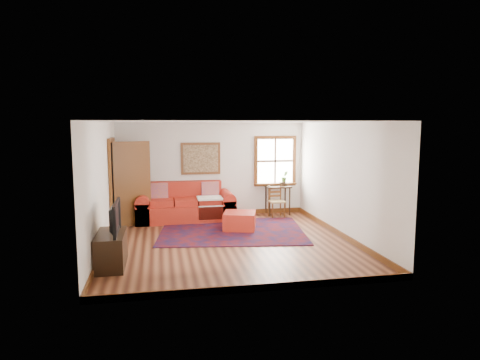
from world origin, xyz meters
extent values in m
plane|color=#3F1C11|center=(0.00, 0.00, 0.00)|extent=(5.50, 5.50, 0.00)
cube|color=silver|center=(0.00, 2.75, 1.25)|extent=(5.00, 0.04, 2.50)
cube|color=silver|center=(0.00, -2.75, 1.25)|extent=(5.00, 0.04, 2.50)
cube|color=silver|center=(-2.50, 0.00, 1.25)|extent=(0.04, 5.50, 2.50)
cube|color=silver|center=(2.50, 0.00, 1.25)|extent=(0.04, 5.50, 2.50)
cube|color=white|center=(0.00, 0.00, 2.50)|extent=(5.00, 5.50, 0.04)
cube|color=brown|center=(0.00, 2.73, 0.06)|extent=(5.00, 0.03, 0.12)
cube|color=brown|center=(-2.48, 0.00, 0.06)|extent=(0.03, 5.50, 0.12)
cube|color=brown|center=(2.48, 0.00, 0.06)|extent=(0.03, 5.50, 0.12)
cube|color=white|center=(1.75, 2.73, 1.45)|extent=(1.00, 0.02, 1.20)
cube|color=brown|center=(1.75, 2.72, 2.09)|extent=(1.18, 0.06, 0.09)
cube|color=brown|center=(1.75, 2.72, 0.80)|extent=(1.18, 0.06, 0.09)
cube|color=brown|center=(1.21, 2.72, 1.45)|extent=(0.09, 0.06, 1.20)
cube|color=brown|center=(2.29, 2.72, 1.45)|extent=(0.09, 0.06, 1.20)
cube|color=brown|center=(1.75, 2.72, 1.45)|extent=(1.00, 0.04, 0.05)
cube|color=brown|center=(1.75, 2.65, 0.83)|extent=(1.15, 0.20, 0.04)
imported|color=#3C6824|center=(2.00, 2.63, 1.01)|extent=(0.18, 0.15, 0.33)
cube|color=black|center=(-2.49, 1.60, 1.02)|extent=(0.02, 0.90, 2.05)
cube|color=brown|center=(-2.46, 1.11, 1.02)|extent=(0.06, 0.09, 2.05)
cube|color=brown|center=(-2.46, 2.10, 1.02)|extent=(0.06, 0.09, 2.05)
cube|color=brown|center=(-2.46, 1.60, 2.09)|extent=(0.06, 1.08, 0.09)
cube|color=brown|center=(-2.04, 1.90, 1.02)|extent=(0.86, 0.35, 2.05)
cube|color=silver|center=(-2.04, 1.90, 1.13)|extent=(0.56, 0.22, 1.33)
cube|color=brown|center=(-0.30, 2.73, 1.55)|extent=(1.05, 0.04, 0.85)
cube|color=tan|center=(-0.30, 2.69, 1.55)|extent=(0.92, 0.03, 0.72)
cube|color=#530B0C|center=(0.23, 0.89, 0.01)|extent=(3.57, 3.01, 0.02)
cube|color=#AE2416|center=(-0.75, 2.21, 0.22)|extent=(2.48, 1.03, 0.43)
cube|color=#AE2416|center=(-0.75, 2.58, 0.70)|extent=(1.93, 0.28, 0.54)
cube|color=#AE2416|center=(-1.82, 2.21, 0.27)|extent=(0.35, 1.03, 0.54)
cube|color=#AE2416|center=(0.32, 2.21, 0.27)|extent=(0.35, 1.03, 0.54)
cube|color=orange|center=(-1.41, 2.40, 0.73)|extent=(0.45, 0.22, 0.47)
cube|color=orange|center=(-0.09, 2.40, 0.73)|extent=(0.45, 0.22, 0.47)
cube|color=silver|center=(-0.15, 2.01, 0.60)|extent=(0.63, 0.56, 0.04)
cube|color=#AE2416|center=(0.43, 1.01, 0.21)|extent=(0.89, 0.89, 0.41)
cube|color=black|center=(1.78, 2.53, 0.77)|extent=(0.66, 0.49, 0.04)
cylinder|color=black|center=(1.50, 2.32, 0.37)|extent=(0.04, 0.04, 0.75)
cylinder|color=black|center=(2.06, 2.32, 0.37)|extent=(0.04, 0.04, 0.75)
cylinder|color=black|center=(1.50, 2.74, 0.37)|extent=(0.04, 0.04, 0.75)
cylinder|color=black|center=(2.06, 2.74, 0.37)|extent=(0.04, 0.04, 0.75)
cube|color=tan|center=(1.65, 2.16, 0.42)|extent=(0.42, 0.40, 0.04)
cylinder|color=brown|center=(1.49, 1.99, 0.20)|extent=(0.04, 0.04, 0.40)
cylinder|color=brown|center=(1.83, 2.02, 0.20)|extent=(0.04, 0.04, 0.40)
cylinder|color=brown|center=(1.47, 2.31, 0.42)|extent=(0.04, 0.04, 0.84)
cylinder|color=brown|center=(1.81, 2.33, 0.42)|extent=(0.04, 0.04, 0.84)
cube|color=brown|center=(1.64, 2.32, 0.65)|extent=(0.34, 0.05, 0.25)
cube|color=black|center=(-2.25, -1.14, 0.29)|extent=(0.48, 1.06, 0.59)
imported|color=black|center=(-2.23, -1.16, 0.86)|extent=(0.13, 0.96, 0.55)
cylinder|color=silver|center=(-2.20, -0.68, 0.68)|extent=(0.12, 0.12, 0.18)
cylinder|color=#FFA53F|center=(-2.20, -0.68, 0.65)|extent=(0.07, 0.07, 0.12)
camera|label=1|loc=(-1.39, -8.61, 2.44)|focal=32.00mm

